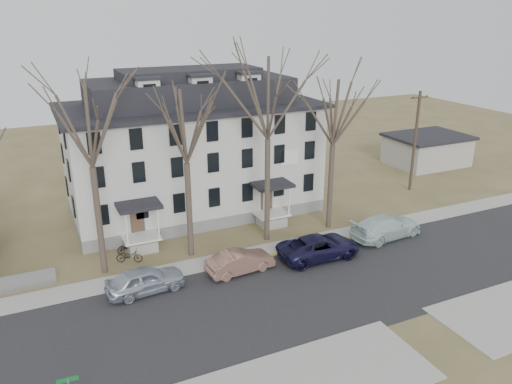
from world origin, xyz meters
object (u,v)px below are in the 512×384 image
boarding_house (192,150)px  tree_mid_right (335,108)px  car_navy (319,247)px  car_white (386,227)px  car_silver (145,280)px  tree_center (268,92)px  tree_mid_left (185,121)px  bicycle_left (129,257)px  car_tan (240,262)px  utility_pole_far (415,140)px  bicycle_right (127,246)px  tree_far_left (87,118)px

boarding_house → tree_mid_right: size_ratio=1.63×
car_navy → car_white: size_ratio=0.98×
car_silver → boarding_house: bearing=-35.4°
tree_center → tree_mid_right: tree_center is taller
tree_mid_left → car_white: (14.35, -3.53, -8.74)m
boarding_house → tree_mid_right: 12.51m
bicycle_left → car_tan: bearing=-101.1°
tree_mid_left → utility_pole_far: 24.33m
car_navy → car_white: bearing=-82.6°
boarding_house → car_navy: size_ratio=3.54×
tree_mid_left → car_navy: size_ratio=2.17×
tree_mid_left → tree_center: bearing=0.0°
tree_mid_right → bicycle_right: 18.15m
car_tan → car_white: bearing=-93.5°
tree_center → car_white: 13.66m
tree_mid_left → car_white: size_ratio=2.14×
boarding_house → tree_mid_left: tree_mid_left is taller
tree_mid_left → bicycle_left: 10.08m
car_silver → tree_center: bearing=-74.6°
tree_mid_left → car_tan: (2.16, -3.82, -8.85)m
car_navy → bicycle_right: size_ratio=3.55×
car_silver → bicycle_left: (-0.14, 4.25, -0.34)m
tree_center → car_silver: tree_center is taller
tree_mid_right → tree_far_left: bearing=180.0°
bicycle_left → tree_mid_left: bearing=-74.5°
tree_mid_right → car_navy: bearing=-129.8°
bicycle_right → utility_pole_far: bearing=-108.5°
car_tan → tree_center: bearing=-50.0°
car_silver → car_white: (18.43, 0.12, 0.05)m
boarding_house → car_tan: boarding_house is taller
tree_far_left → car_silver: 10.38m
tree_far_left → bicycle_right: 10.29m
car_white → tree_mid_right: bearing=32.7°
boarding_house → utility_pole_far: size_ratio=2.19×
car_silver → bicycle_right: size_ratio=2.90×
utility_pole_far → tree_mid_left: bearing=-169.9°
boarding_house → tree_mid_left: 9.66m
car_silver → bicycle_left: size_ratio=2.67×
boarding_house → car_silver: size_ratio=4.34×
boarding_house → tree_far_left: size_ratio=1.52×
bicycle_right → car_tan: bearing=-156.9°
car_white → car_tan: bearing=85.1°
car_white → bicycle_left: (-18.57, 4.13, -0.39)m
car_silver → car_white: bearing=-94.1°
boarding_house → car_tan: size_ratio=4.56×
tree_mid_left → tree_mid_right: same height
car_tan → tree_far_left: bearing=60.1°
boarding_house → bicycle_left: boarding_house is taller
boarding_house → tree_center: 10.39m
tree_mid_left → tree_center: (6.00, 0.00, 1.48)m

